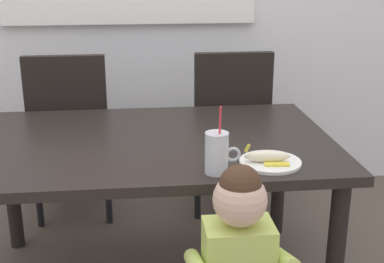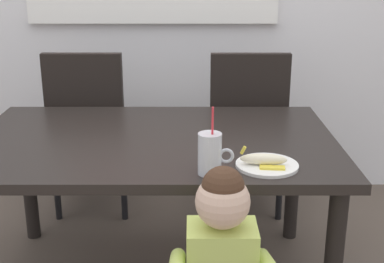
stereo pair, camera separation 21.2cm
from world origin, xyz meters
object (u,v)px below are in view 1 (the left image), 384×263
at_px(dining_chair_left, 71,127).
at_px(peeled_banana, 268,157).
at_px(snack_plate, 270,162).
at_px(toddler_standing, 238,257).
at_px(dining_chair_right, 229,122).
at_px(dining_table, 150,157).
at_px(milk_cup, 217,155).

relative_size(dining_chair_left, peeled_banana, 5.53).
bearing_deg(snack_plate, peeled_banana, -140.05).
bearing_deg(toddler_standing, dining_chair_right, 81.22).
height_order(toddler_standing, snack_plate, toddler_standing).
distance_m(dining_table, peeled_banana, 0.55).
distance_m(dining_table, snack_plate, 0.55).
bearing_deg(dining_chair_right, toddler_standing, 81.22).
bearing_deg(dining_chair_left, milk_cup, 120.04).
bearing_deg(dining_chair_left, dining_chair_right, 179.89).
xyz_separation_m(dining_chair_right, snack_plate, (-0.03, -1.04, 0.17)).
relative_size(dining_table, snack_plate, 6.70).
distance_m(dining_table, milk_cup, 0.48).
distance_m(dining_chair_right, snack_plate, 1.05).
distance_m(toddler_standing, milk_cup, 0.37).
bearing_deg(dining_table, milk_cup, -59.95).
height_order(dining_table, milk_cup, milk_cup).
height_order(dining_chair_left, toddler_standing, dining_chair_left).
bearing_deg(dining_table, peeled_banana, -38.38).
bearing_deg(snack_plate, toddler_standing, -118.30).
distance_m(dining_chair_left, toddler_standing, 1.53).
xyz_separation_m(dining_chair_right, milk_cup, (-0.24, -1.11, 0.23)).
relative_size(dining_chair_left, toddler_standing, 1.15).
xyz_separation_m(dining_table, dining_chair_left, (-0.41, 0.72, -0.08)).
relative_size(toddler_standing, milk_cup, 3.33).
xyz_separation_m(dining_chair_right, peeled_banana, (-0.04, -1.05, 0.19)).
distance_m(toddler_standing, peeled_banana, 0.42).
xyz_separation_m(dining_table, dining_chair_right, (0.47, 0.71, -0.08)).
xyz_separation_m(toddler_standing, snack_plate, (0.18, 0.34, 0.18)).
height_order(dining_chair_right, snack_plate, dining_chair_right).
bearing_deg(dining_chair_right, snack_plate, 88.25).
bearing_deg(dining_chair_right, milk_cup, 77.62).
height_order(dining_table, toddler_standing, toddler_standing).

